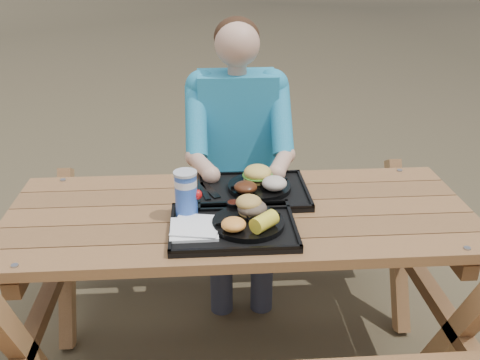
{
  "coord_description": "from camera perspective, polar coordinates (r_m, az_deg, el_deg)",
  "views": [
    {
      "loc": [
        -0.13,
        -1.83,
        1.71
      ],
      "look_at": [
        0.0,
        0.0,
        0.88
      ],
      "focal_mm": 40.0,
      "sensor_mm": 36.0,
      "label": 1
    }
  ],
  "objects": [
    {
      "name": "plate_near",
      "position": [
        1.92,
        0.88,
        -4.62
      ],
      "size": [
        0.26,
        0.26,
        0.02
      ],
      "primitive_type": "cylinder",
      "color": "black",
      "rests_on": "tray_near"
    },
    {
      "name": "napkin_stack",
      "position": [
        1.9,
        -4.93,
        -5.14
      ],
      "size": [
        0.17,
        0.17,
        0.02
      ],
      "primitive_type": "cube",
      "rotation": [
        0.0,
        0.0,
        0.01
      ],
      "color": "white",
      "rests_on": "tray_near"
    },
    {
      "name": "sandwich",
      "position": [
        1.94,
        1.31,
        -2.19
      ],
      "size": [
        0.1,
        0.1,
        0.1
      ],
      "primitive_type": null,
      "color": "gold",
      "rests_on": "plate_near"
    },
    {
      "name": "burger",
      "position": [
        2.21,
        1.89,
        1.15
      ],
      "size": [
        0.12,
        0.12,
        0.1
      ],
      "primitive_type": null,
      "color": "#EFC454",
      "rests_on": "plate_far"
    },
    {
      "name": "condiment_bbq",
      "position": [
        2.03,
        -0.69,
        -2.77
      ],
      "size": [
        0.06,
        0.06,
        0.03
      ],
      "primitive_type": "cylinder",
      "color": "black",
      "rests_on": "tray_near"
    },
    {
      "name": "cutlery_far",
      "position": [
        2.19,
        -3.26,
        -1.06
      ],
      "size": [
        0.09,
        0.16,
        0.01
      ],
      "primitive_type": "cube",
      "rotation": [
        0.0,
        0.0,
        0.38
      ],
      "color": "black",
      "rests_on": "tray_far"
    },
    {
      "name": "potato_salad",
      "position": [
        2.14,
        3.69,
        -0.35
      ],
      "size": [
        0.1,
        0.1,
        0.06
      ],
      "primitive_type": "ellipsoid",
      "color": "beige",
      "rests_on": "plate_far"
    },
    {
      "name": "baked_beans",
      "position": [
        2.12,
        0.6,
        -0.76
      ],
      "size": [
        0.09,
        0.09,
        0.04
      ],
      "primitive_type": "ellipsoid",
      "color": "#4E220F",
      "rests_on": "plate_far"
    },
    {
      "name": "plate_far",
      "position": [
        2.2,
        2.08,
        -0.72
      ],
      "size": [
        0.26,
        0.26,
        0.02
      ],
      "primitive_type": "cylinder",
      "color": "black",
      "rests_on": "tray_far"
    },
    {
      "name": "soda_cup",
      "position": [
        1.97,
        -5.77,
        -1.59
      ],
      "size": [
        0.08,
        0.08,
        0.17
      ],
      "primitive_type": "cylinder",
      "color": "#1642AB",
      "rests_on": "tray_near"
    },
    {
      "name": "picnic_table",
      "position": [
        2.27,
        0.0,
        -11.69
      ],
      "size": [
        1.8,
        1.49,
        0.75
      ],
      "primitive_type": null,
      "color": "#999999",
      "rests_on": "ground"
    },
    {
      "name": "condiment_mustard",
      "position": [
        2.04,
        1.01,
        -2.56
      ],
      "size": [
        0.06,
        0.06,
        0.03
      ],
      "primitive_type": "cylinder",
      "color": "orange",
      "rests_on": "tray_near"
    },
    {
      "name": "corn_cob",
      "position": [
        1.85,
        2.6,
        -4.46
      ],
      "size": [
        0.14,
        0.14,
        0.06
      ],
      "primitive_type": null,
      "rotation": [
        0.0,
        0.0,
        0.76
      ],
      "color": "yellow",
      "rests_on": "plate_near"
    },
    {
      "name": "diner",
      "position": [
        2.72,
        -0.28,
        1.18
      ],
      "size": [
        0.48,
        0.84,
        1.28
      ],
      "primitive_type": null,
      "color": "#189CAD",
      "rests_on": "ground"
    },
    {
      "name": "tray_near",
      "position": [
        1.93,
        -0.76,
        -5.12
      ],
      "size": [
        0.45,
        0.35,
        0.02
      ],
      "primitive_type": "cube",
      "color": "black",
      "rests_on": "picnic_table"
    },
    {
      "name": "mac_cheese",
      "position": [
        1.85,
        -0.69,
        -4.76
      ],
      "size": [
        0.09,
        0.09,
        0.04
      ],
      "primitive_type": "ellipsoid",
      "color": "#FFA843",
      "rests_on": "plate_near"
    },
    {
      "name": "tray_far",
      "position": [
        2.2,
        1.32,
        -1.33
      ],
      "size": [
        0.45,
        0.35,
        0.02
      ],
      "primitive_type": "cube",
      "color": "black",
      "rests_on": "picnic_table"
    },
    {
      "name": "ground",
      "position": [
        2.51,
        0.0,
        -18.64
      ],
      "size": [
        60.0,
        60.0,
        0.0
      ],
      "primitive_type": "plane",
      "color": "#999999",
      "rests_on": "ground"
    }
  ]
}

